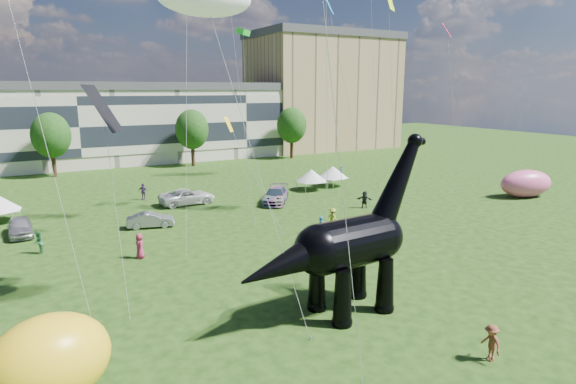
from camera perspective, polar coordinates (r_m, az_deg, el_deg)
ground at (r=28.56m, az=7.18°, el=-12.97°), size 220.00×220.00×0.00m
terrace_row at (r=83.33m, az=-23.87°, el=6.95°), size 78.00×11.00×12.00m
apartment_block at (r=102.13m, az=4.07°, el=11.52°), size 28.00×18.00×22.00m
tree_mid_left at (r=74.08m, az=-26.31°, el=6.43°), size 5.20×5.20×9.44m
tree_mid_right at (r=77.62m, az=-11.33°, el=7.65°), size 5.20×5.20×9.44m
tree_far_right at (r=84.81m, az=0.44°, el=8.25°), size 5.20×5.20×9.44m
dinosaur_sculpture at (r=26.09m, az=6.70°, el=-6.52°), size 12.21×3.56×9.96m
car_silver at (r=46.12m, az=-29.17°, el=-3.60°), size 1.96×4.65×1.57m
car_grey at (r=44.38m, az=-15.96°, el=-3.21°), size 4.31×2.34×1.35m
car_white at (r=52.29m, az=-11.85°, el=-0.54°), size 6.04×3.01×1.64m
car_dark at (r=51.72m, az=-1.48°, el=-0.40°), size 5.24×6.08×1.68m
gazebo_near at (r=60.74m, az=5.33°, el=2.36°), size 4.43×4.43×2.56m
gazebo_far at (r=58.28m, az=2.77°, el=1.97°), size 4.05×4.05×2.54m
inflatable_pink at (r=60.72m, az=26.36°, el=0.91°), size 6.85×4.67×3.12m
inflatable_yellow at (r=21.77m, az=-26.38°, el=-17.43°), size 5.32×4.52×3.57m
visitors at (r=39.71m, az=-9.36°, el=-4.38°), size 50.58×41.97×1.87m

